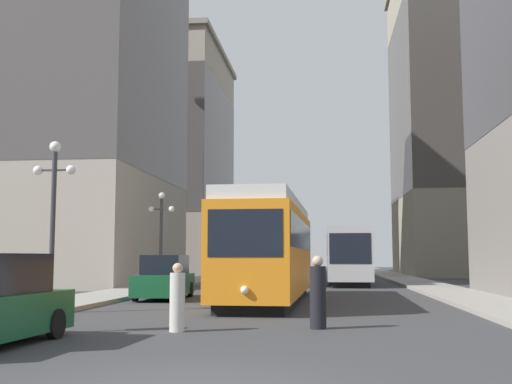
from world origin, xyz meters
name	(u,v)px	position (x,y,z in m)	size (l,w,h in m)	color
sidewalk_left	(205,278)	(-7.61, 40.00, 0.07)	(2.74, 120.00, 0.15)	gray
sidewalk_right	(404,279)	(7.61, 40.00, 0.07)	(2.74, 120.00, 0.15)	gray
streetcar	(269,248)	(-0.42, 15.98, 2.10)	(2.90, 12.93, 3.89)	black
transit_bus	(347,254)	(3.13, 32.50, 1.95)	(2.63, 11.60, 3.45)	black
parked_car_left_near	(165,279)	(-4.95, 17.35, 0.84)	(2.08, 4.84, 1.82)	black
pedestrian_crossing_near	(177,300)	(-1.73, 6.21, 0.75)	(0.36, 0.36, 1.61)	beige
pedestrian_crossing_far	(318,295)	(1.56, 7.16, 0.83)	(0.40, 0.40, 1.78)	black
lamp_post_left_near	(54,197)	(-6.84, 10.56, 3.64)	(1.41, 0.36, 5.30)	#333338
lamp_post_left_far	(161,224)	(-6.84, 23.72, 3.47)	(1.41, 0.36, 5.01)	#333338
building_left_corner	(173,158)	(-14.10, 54.94, 12.07)	(10.84, 18.65, 23.44)	#A89E8E
building_left_midblock	(60,69)	(-15.87, 30.82, 14.35)	(14.37, 17.08, 27.84)	#A89E8E
building_right_corner	(455,113)	(14.36, 52.48, 15.52)	(11.36, 17.81, 30.09)	gray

